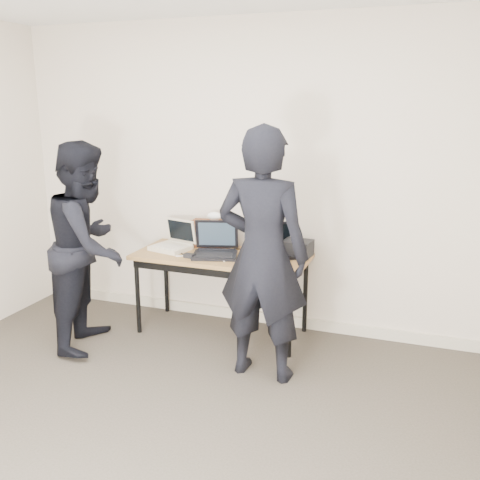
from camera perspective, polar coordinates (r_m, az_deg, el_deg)
The scene contains 13 objects.
room at distance 2.73m, azimuth -13.38°, elevation 0.32°, with size 4.60×4.60×2.80m.
desk at distance 4.63m, azimuth -2.06°, elevation -2.30°, with size 1.51×0.67×0.72m.
laptop_beige at distance 4.82m, azimuth -7.14°, elevation -0.36°, with size 0.38×0.38×0.26m.
laptop_center at distance 4.60m, azimuth -2.62°, elevation -0.80°, with size 0.45×0.45×0.29m.
laptop_right at distance 4.62m, azimuth 4.23°, elevation -0.81°, with size 0.51×0.50×0.27m.
leather_satchel at distance 4.85m, azimuth -3.06°, elevation 0.75°, with size 0.37×0.20×0.25m.
tissue at distance 4.80m, azimuth -2.74°, elevation 2.55°, with size 0.13×0.10×0.08m, color white.
equipment_box at distance 4.59m, azimuth 6.16°, elevation -0.87°, with size 0.24×0.20×0.14m, color black.
power_brick at distance 4.54m, azimuth -5.43°, elevation -1.68°, with size 0.09×0.06×0.03m, color black.
cables at distance 4.59m, azimuth -1.51°, elevation -1.60°, with size 1.15×0.43×0.01m.
person_typist at distance 3.84m, azimuth 2.42°, elevation -1.66°, with size 0.68×0.45×1.86m, color black.
person_observer at distance 4.56m, azimuth -15.89°, elevation -0.61°, with size 0.83×0.65×1.71m, color black.
baseboard at distance 5.07m, azimuth 1.33°, elevation -8.09°, with size 4.50×0.03×0.10m, color beige.
Camera 1 is at (1.45, -2.21, 2.00)m, focal length 40.00 mm.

